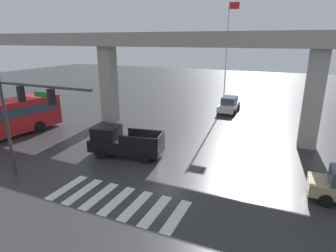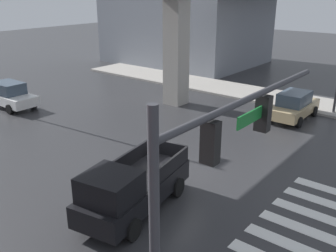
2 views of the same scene
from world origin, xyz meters
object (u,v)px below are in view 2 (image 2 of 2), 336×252
Objects in this scene: sedan_white at (10,95)px; traffic_signal_mast at (212,174)px; pickup_truck at (131,189)px; fire_hydrant at (302,104)px; sedan_tan at (294,106)px.

traffic_signal_mast is at bearing -108.87° from sedan_white.
pickup_truck reaches higher than sedan_white.
fire_hydrant is at bearing -53.34° from sedan_white.
fire_hydrant is at bearing 14.15° from traffic_signal_mast.
sedan_white is at bearing 126.66° from fire_hydrant.
pickup_truck is 0.82× the size of traffic_signal_mast.
sedan_white is (-9.75, 16.01, 0.00)m from sedan_tan.
traffic_signal_mast reaches higher than sedan_white.
pickup_truck is at bearing 177.86° from sedan_tan.
sedan_tan is 0.66× the size of traffic_signal_mast.
sedan_white is 0.66× the size of traffic_signal_mast.
sedan_tan is 1.00× the size of sedan_white.
pickup_truck is 6.30× the size of fire_hydrant.
sedan_tan is 5.08× the size of fire_hydrant.
pickup_truck is 1.24× the size of sedan_tan.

